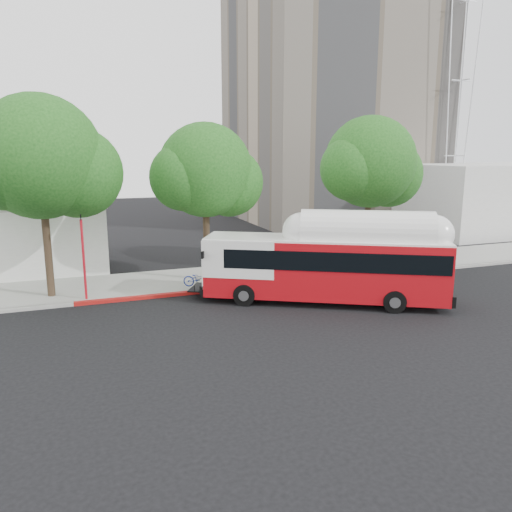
{
  "coord_description": "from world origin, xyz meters",
  "views": [
    {
      "loc": [
        -7.63,
        -20.08,
        7.07
      ],
      "look_at": [
        0.78,
        3.0,
        1.92
      ],
      "focal_mm": 35.0,
      "sensor_mm": 36.0,
      "label": 1
    }
  ],
  "objects": [
    {
      "name": "signal_pole",
      "position": [
        -7.41,
        4.3,
        2.16
      ],
      "size": [
        0.12,
        0.4,
        4.21
      ],
      "color": "red",
      "rests_on": "ground"
    },
    {
      "name": "horizon_block",
      "position": [
        30.0,
        16.0,
        3.0
      ],
      "size": [
        20.0,
        12.0,
        6.0
      ],
      "primitive_type": "cube",
      "color": "silver",
      "rests_on": "ground"
    },
    {
      "name": "transit_bus",
      "position": [
        3.33,
        0.33,
        1.67
      ],
      "size": [
        11.59,
        7.68,
        3.58
      ],
      "rotation": [
        0.0,
        0.0,
        -0.51
      ],
      "color": "#B00C13",
      "rests_on": "ground"
    },
    {
      "name": "comms_tower",
      "position": [
        26.0,
        18.0,
        20.0
      ],
      "size": [
        2.8,
        2.8,
        40.0
      ],
      "primitive_type": null,
      "color": "silver",
      "rests_on": "ground"
    },
    {
      "name": "ground",
      "position": [
        0.0,
        0.0,
        0.0
      ],
      "size": [
        120.0,
        120.0,
        0.0
      ],
      "primitive_type": "plane",
      "color": "black",
      "rests_on": "ground"
    },
    {
      "name": "sidewalk",
      "position": [
        0.0,
        6.5,
        0.07
      ],
      "size": [
        60.0,
        5.0,
        0.15
      ],
      "primitive_type": "cube",
      "color": "gray",
      "rests_on": "ground"
    },
    {
      "name": "apartment_tower",
      "position": [
        18.0,
        28.0,
        17.62
      ],
      "size": [
        18.0,
        18.0,
        37.0
      ],
      "color": "tan",
      "rests_on": "ground"
    },
    {
      "name": "curb_strip",
      "position": [
        0.0,
        3.9,
        0.07
      ],
      "size": [
        60.0,
        0.3,
        0.15
      ],
      "primitive_type": "cube",
      "color": "gray",
      "rests_on": "ground"
    },
    {
      "name": "street_tree_mid",
      "position": [
        -0.59,
        6.06,
        5.91
      ],
      "size": [
        5.75,
        5.0,
        8.62
      ],
      "color": "#2D2116",
      "rests_on": "ground"
    },
    {
      "name": "street_tree_left",
      "position": [
        -8.53,
        5.56,
        6.6
      ],
      "size": [
        6.67,
        5.8,
        9.74
      ],
      "color": "#2D2116",
      "rests_on": "ground"
    },
    {
      "name": "street_tree_right",
      "position": [
        9.44,
        5.86,
        6.26
      ],
      "size": [
        6.21,
        5.4,
        9.18
      ],
      "color": "#2D2116",
      "rests_on": "ground"
    },
    {
      "name": "red_curb_segment",
      "position": [
        -3.0,
        3.9,
        0.08
      ],
      "size": [
        10.0,
        0.32,
        0.16
      ],
      "primitive_type": "cube",
      "color": "#9D1311",
      "rests_on": "ground"
    }
  ]
}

